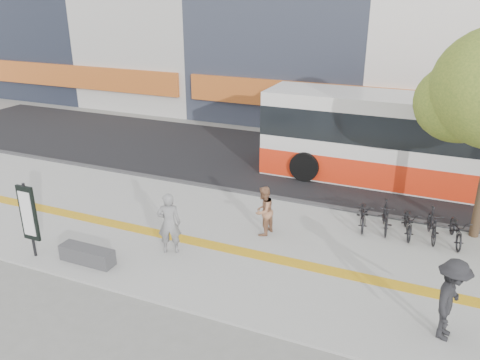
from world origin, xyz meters
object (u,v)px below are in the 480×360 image
at_px(bench, 87,255).
at_px(seated_woman, 169,223).
at_px(signboard, 28,214).
at_px(bus, 430,146).
at_px(pedestrian_tan, 263,211).
at_px(pedestrian_dark, 451,300).

height_order(bench, seated_woman, seated_woman).
relative_size(bench, seated_woman, 0.88).
xyz_separation_m(signboard, bus, (9.73, 10.01, 0.27)).
xyz_separation_m(signboard, pedestrian_tan, (5.44, 3.77, -0.51)).
distance_m(seated_woman, pedestrian_tan, 2.91).
height_order(signboard, seated_woman, signboard).
relative_size(bench, pedestrian_dark, 0.85).
bearing_deg(pedestrian_tan, bus, 156.60).
xyz_separation_m(pedestrian_tan, pedestrian_dark, (5.28, -2.87, 0.16)).
bearing_deg(seated_woman, bus, -152.12).
bearing_deg(bench, bus, 50.04).
distance_m(bench, bus, 12.73).
distance_m(bench, pedestrian_tan, 5.21).
height_order(pedestrian_tan, pedestrian_dark, pedestrian_dark).
distance_m(signboard, seated_woman, 3.82).
bearing_deg(bus, pedestrian_dark, -83.77).
distance_m(signboard, bus, 13.96).
relative_size(seated_woman, pedestrian_tan, 1.17).
height_order(bench, pedestrian_tan, pedestrian_tan).
xyz_separation_m(bus, pedestrian_tan, (-4.28, -6.23, -0.79)).
xyz_separation_m(bus, seated_woman, (-6.33, -8.30, -0.65)).
distance_m(bench, seated_woman, 2.38).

